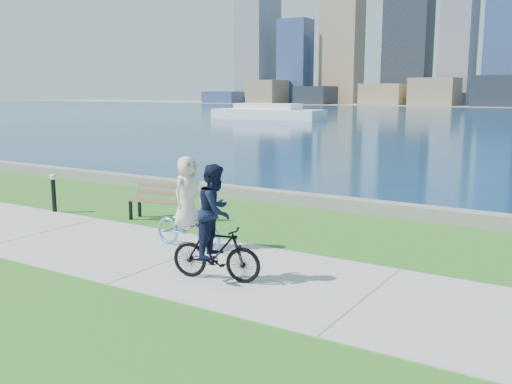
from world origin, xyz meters
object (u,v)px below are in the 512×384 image
Objects in this scene: bollard_lamp at (54,190)px; cyclist_man at (216,232)px; park_bench at (162,199)px; cyclist_woman at (188,214)px.

cyclist_man reaches higher than bollard_lamp.
park_bench is 2.88m from cyclist_woman.
cyclist_woman is 2.22m from cyclist_man.
park_bench is 3.26m from bollard_lamp.
bollard_lamp is at bearing -173.68° from park_bench.
cyclist_woman reaches higher than park_bench.
cyclist_woman is 0.95× the size of cyclist_man.
bollard_lamp is 7.52m from cyclist_man.
bollard_lamp is at bearing 82.76° from cyclist_woman.
cyclist_woman is (5.42, -0.91, 0.13)m from bollard_lamp.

